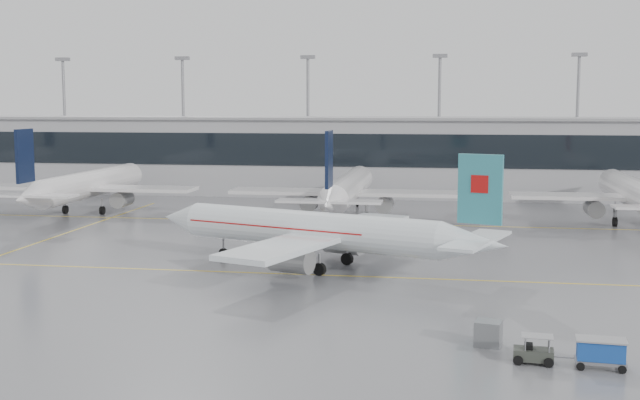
% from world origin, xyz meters
% --- Properties ---
extents(ground, '(320.00, 320.00, 0.00)m').
position_xyz_m(ground, '(0.00, 0.00, 0.00)').
color(ground, slate).
rests_on(ground, ground).
extents(taxi_line_main, '(120.00, 0.25, 0.01)m').
position_xyz_m(taxi_line_main, '(0.00, 0.00, 0.01)').
color(taxi_line_main, yellow).
rests_on(taxi_line_main, ground).
extents(taxi_line_north, '(120.00, 0.25, 0.01)m').
position_xyz_m(taxi_line_north, '(0.00, 30.00, 0.01)').
color(taxi_line_north, yellow).
rests_on(taxi_line_north, ground).
extents(taxi_line_cross, '(0.25, 60.00, 0.01)m').
position_xyz_m(taxi_line_cross, '(-30.00, 15.00, 0.01)').
color(taxi_line_cross, yellow).
rests_on(taxi_line_cross, ground).
extents(terminal, '(180.00, 15.00, 12.00)m').
position_xyz_m(terminal, '(0.00, 62.00, 6.00)').
color(terminal, '#9E9EA2').
rests_on(terminal, ground).
extents(terminal_glass, '(180.00, 0.20, 5.00)m').
position_xyz_m(terminal_glass, '(0.00, 54.45, 7.50)').
color(terminal_glass, black).
rests_on(terminal_glass, ground).
extents(terminal_roof, '(182.00, 16.00, 0.40)m').
position_xyz_m(terminal_roof, '(0.00, 62.00, 12.20)').
color(terminal_roof, gray).
rests_on(terminal_roof, ground).
extents(light_masts, '(156.40, 1.00, 22.60)m').
position_xyz_m(light_masts, '(0.00, 68.00, 13.34)').
color(light_masts, gray).
rests_on(light_masts, ground).
extents(air_canada_jet, '(33.55, 26.99, 10.63)m').
position_xyz_m(air_canada_jet, '(1.66, 2.64, 3.34)').
color(air_canada_jet, white).
rests_on(air_canada_jet, ground).
extents(parked_jet_b, '(29.64, 36.96, 11.72)m').
position_xyz_m(parked_jet_b, '(-35.00, 33.69, 3.71)').
color(parked_jet_b, silver).
rests_on(parked_jet_b, ground).
extents(parked_jet_c, '(29.64, 36.96, 11.72)m').
position_xyz_m(parked_jet_c, '(-0.00, 33.69, 3.71)').
color(parked_jet_c, silver).
rests_on(parked_jet_c, ground).
extents(parked_jet_d, '(29.64, 36.96, 11.72)m').
position_xyz_m(parked_jet_d, '(35.00, 33.69, 3.71)').
color(parked_jet_d, silver).
rests_on(parked_jet_d, ground).
extents(baggage_tug, '(3.37, 1.57, 1.61)m').
position_xyz_m(baggage_tug, '(17.52, -21.16, 0.57)').
color(baggage_tug, '#343731').
rests_on(baggage_tug, ground).
extents(baggage_cart, '(2.82, 1.74, 1.67)m').
position_xyz_m(baggage_cart, '(21.10, -21.48, 0.98)').
color(baggage_cart, gray).
rests_on(baggage_cart, ground).
extents(gse_unit, '(1.80, 1.72, 1.53)m').
position_xyz_m(gse_unit, '(15.15, -18.22, 0.77)').
color(gse_unit, slate).
rests_on(gse_unit, ground).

